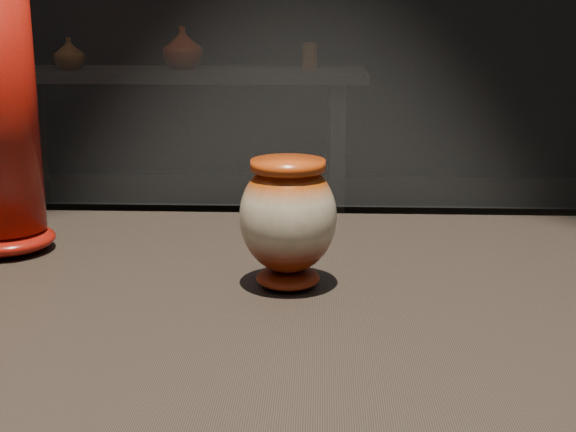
% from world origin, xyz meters
% --- Properties ---
extents(main_vase, '(0.15, 0.15, 0.15)m').
position_xyz_m(main_vase, '(0.11, 0.05, 0.98)').
color(main_vase, '#611B08').
rests_on(main_vase, display_plinth).
extents(back_shelf, '(2.00, 0.60, 0.90)m').
position_xyz_m(back_shelf, '(-0.63, 3.40, 0.64)').
color(back_shelf, black).
rests_on(back_shelf, ground).
extents(back_vase_left, '(0.18, 0.18, 0.17)m').
position_xyz_m(back_vase_left, '(-1.18, 3.34, 0.98)').
color(back_vase_left, brown).
rests_on(back_vase_left, back_shelf).
extents(back_vase_mid, '(0.21, 0.21, 0.22)m').
position_xyz_m(back_vase_mid, '(-0.60, 3.42, 1.01)').
color(back_vase_mid, '#611B08').
rests_on(back_vase_mid, back_shelf).
extents(back_vase_right, '(0.08, 0.08, 0.14)m').
position_xyz_m(back_vase_right, '(0.07, 3.42, 0.97)').
color(back_vase_right, brown).
rests_on(back_vase_right, back_shelf).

